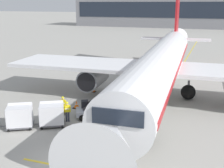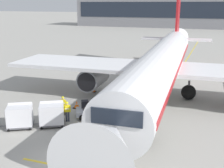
{
  "view_description": "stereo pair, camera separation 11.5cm",
  "coord_description": "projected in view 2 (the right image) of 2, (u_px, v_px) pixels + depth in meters",
  "views": [
    {
      "loc": [
        8.58,
        -14.46,
        9.58
      ],
      "look_at": [
        0.67,
        7.84,
        3.09
      ],
      "focal_mm": 47.31,
      "sensor_mm": 36.0,
      "label": 1
    },
    {
      "loc": [
        8.69,
        -14.42,
        9.58
      ],
      "look_at": [
        0.67,
        7.84,
        3.09
      ],
      "focal_mm": 47.31,
      "sensor_mm": 36.0,
      "label": 2
    }
  ],
  "objects": [
    {
      "name": "ground_crew_by_loader",
      "position": [
        63.0,
        104.0,
        25.89
      ],
      "size": [
        0.53,
        0.37,
        1.74
      ],
      "color": "#514C42",
      "rests_on": "ground"
    },
    {
      "name": "ground_crew_wingwalker",
      "position": [
        104.0,
        109.0,
        24.82
      ],
      "size": [
        0.36,
        0.54,
        1.74
      ],
      "color": "#514C42",
      "rests_on": "ground"
    },
    {
      "name": "apron_guidance_line_lead_in",
      "position": [
        160.0,
        102.0,
        29.74
      ],
      "size": [
        0.2,
        110.0,
        0.01
      ],
      "color": "yellow",
      "rests_on": "ground"
    },
    {
      "name": "belt_loader",
      "position": [
        99.0,
        107.0,
        25.56
      ],
      "size": [
        5.17,
        3.44,
        3.33
      ],
      "color": "#A3A8B2",
      "rests_on": "ground"
    },
    {
      "name": "ground_plane",
      "position": [
        60.0,
        162.0,
        18.46
      ],
      "size": [
        600.0,
        600.0,
        0.0
      ],
      "primitive_type": "plane",
      "color": "#9E9B93"
    },
    {
      "name": "safety_cone_engine_keepout",
      "position": [
        93.0,
        89.0,
        32.95
      ],
      "size": [
        0.56,
        0.56,
        0.64
      ],
      "color": "black",
      "rests_on": "ground"
    },
    {
      "name": "ground_crew_by_carts",
      "position": [
        67.0,
        110.0,
        24.52
      ],
      "size": [
        0.5,
        0.4,
        1.74
      ],
      "color": "#333847",
      "rests_on": "ground"
    },
    {
      "name": "ground_crew_marshaller",
      "position": [
        57.0,
        114.0,
        23.72
      ],
      "size": [
        0.25,
        0.57,
        1.74
      ],
      "color": "#514C42",
      "rests_on": "ground"
    },
    {
      "name": "safety_cone_wingtip",
      "position": [
        77.0,
        105.0,
        27.83
      ],
      "size": [
        0.63,
        0.63,
        0.71
      ],
      "color": "black",
      "rests_on": "ground"
    },
    {
      "name": "parked_airplane",
      "position": [
        162.0,
        64.0,
        29.48
      ],
      "size": [
        31.9,
        41.34,
        14.07
      ],
      "color": "white",
      "rests_on": "ground"
    },
    {
      "name": "baggage_cart_lead",
      "position": [
        52.0,
        114.0,
        23.74
      ],
      "size": [
        2.77,
        2.37,
        1.91
      ],
      "color": "#515156",
      "rests_on": "ground"
    },
    {
      "name": "baggage_cart_second",
      "position": [
        20.0,
        115.0,
        23.35
      ],
      "size": [
        2.77,
        2.37,
        1.91
      ],
      "color": "#515156",
      "rests_on": "ground"
    }
  ]
}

